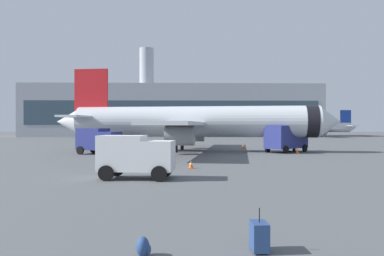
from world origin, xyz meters
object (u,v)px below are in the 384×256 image
(cargo_van, at_px, (136,155))
(traveller_backpack, at_px, (143,247))
(airplane_taxiing, at_px, (314,127))
(rolling_suitcase, at_px, (259,236))
(safety_cone_mid, at_px, (243,146))
(service_truck, at_px, (99,140))
(airplane_at_gate, at_px, (193,122))
(safety_cone_near, at_px, (297,150))
(safety_cone_outer, at_px, (106,146))
(safety_cone_far, at_px, (191,164))
(fuel_truck, at_px, (286,137))

(cargo_van, relative_size, traveller_backpack, 9.61)
(airplane_taxiing, distance_m, rolling_suitcase, 106.09)
(traveller_backpack, bearing_deg, safety_cone_mid, 77.65)
(safety_cone_mid, bearing_deg, service_truck, -152.33)
(airplane_at_gate, bearing_deg, safety_cone_near, -19.95)
(safety_cone_mid, relative_size, safety_cone_outer, 1.15)
(rolling_suitcase, bearing_deg, safety_cone_far, 93.95)
(safety_cone_mid, bearing_deg, safety_cone_far, -108.10)
(safety_cone_far, height_order, rolling_suitcase, rolling_suitcase)
(safety_cone_near, xyz_separation_m, safety_cone_mid, (-4.74, 9.01, -0.05))
(traveller_backpack, bearing_deg, safety_cone_near, 67.28)
(safety_cone_near, height_order, traveller_backpack, safety_cone_near)
(airplane_at_gate, distance_m, traveller_backpack, 38.09)
(rolling_suitcase, bearing_deg, cargo_van, 109.70)
(service_truck, distance_m, safety_cone_outer, 11.19)
(airplane_taxiing, xyz_separation_m, cargo_van, (-41.07, -86.43, -1.28))
(safety_cone_near, bearing_deg, service_truck, -179.27)
(cargo_van, height_order, traveller_backpack, cargo_van)
(safety_cone_near, relative_size, safety_cone_mid, 1.12)
(fuel_truck, bearing_deg, traveller_backpack, -110.45)
(safety_cone_mid, height_order, rolling_suitcase, rolling_suitcase)
(service_truck, relative_size, fuel_truck, 0.87)
(rolling_suitcase, height_order, traveller_backpack, rolling_suitcase)
(safety_cone_far, bearing_deg, service_truck, 124.85)
(airplane_at_gate, distance_m, airplane_taxiing, 72.22)
(safety_cone_outer, height_order, traveller_backpack, safety_cone_outer)
(service_truck, distance_m, safety_cone_mid, 20.07)
(rolling_suitcase, bearing_deg, airplane_at_gate, 90.89)
(airplane_taxiing, bearing_deg, traveller_backpack, -111.43)
(airplane_taxiing, distance_m, safety_cone_far, 89.34)
(safety_cone_near, relative_size, safety_cone_outer, 1.29)
(airplane_at_gate, relative_size, safety_cone_mid, 48.62)
(fuel_truck, bearing_deg, cargo_van, -124.17)
(service_truck, height_order, rolling_suitcase, service_truck)
(fuel_truck, bearing_deg, airplane_at_gate, 170.46)
(airplane_taxiing, distance_m, safety_cone_mid, 64.69)
(rolling_suitcase, bearing_deg, service_truck, 108.88)
(traveller_backpack, bearing_deg, rolling_suitcase, 5.71)
(cargo_van, height_order, safety_cone_outer, cargo_van)
(fuel_truck, bearing_deg, service_truck, -172.98)
(rolling_suitcase, bearing_deg, safety_cone_mid, 81.34)
(safety_cone_far, relative_size, traveller_backpack, 1.24)
(safety_cone_near, bearing_deg, airplane_at_gate, 160.05)
(cargo_van, xyz_separation_m, traveller_backpack, (1.85, -13.49, -1.22))
(service_truck, distance_m, cargo_van, 20.87)
(airplane_at_gate, xyz_separation_m, traveller_backpack, (-2.30, -37.86, -3.42))
(airplane_at_gate, relative_size, safety_cone_outer, 55.67)
(airplane_taxiing, relative_size, safety_cone_mid, 36.30)
(airplane_at_gate, bearing_deg, safety_cone_outer, 151.72)
(safety_cone_mid, distance_m, traveller_backpack, 43.62)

